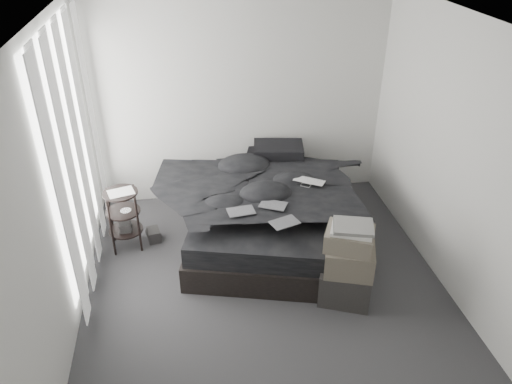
{
  "coord_description": "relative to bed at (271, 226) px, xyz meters",
  "views": [
    {
      "loc": [
        -0.69,
        -3.67,
        3.41
      ],
      "look_at": [
        0.0,
        0.8,
        0.75
      ],
      "focal_mm": 35.0,
      "sensor_mm": 36.0,
      "label": 1
    }
  ],
  "objects": [
    {
      "name": "floor",
      "position": [
        -0.21,
        -1.02,
        -0.15
      ],
      "size": [
        3.6,
        4.2,
        0.01
      ],
      "primitive_type": "cube",
      "color": "#313133",
      "rests_on": "ground"
    },
    {
      "name": "ceiling",
      "position": [
        -0.21,
        -1.02,
        2.45
      ],
      "size": [
        3.6,
        4.2,
        0.01
      ],
      "primitive_type": "cube",
      "color": "white",
      "rests_on": "ground"
    },
    {
      "name": "wall_back",
      "position": [
        -0.21,
        1.08,
        1.15
      ],
      "size": [
        3.6,
        0.01,
        2.6
      ],
      "primitive_type": "cube",
      "color": "silver",
      "rests_on": "ground"
    },
    {
      "name": "wall_left",
      "position": [
        -2.01,
        -1.02,
        1.15
      ],
      "size": [
        0.01,
        4.2,
        2.6
      ],
      "primitive_type": "cube",
      "color": "silver",
      "rests_on": "ground"
    },
    {
      "name": "wall_right",
      "position": [
        1.59,
        -1.02,
        1.15
      ],
      "size": [
        0.01,
        4.2,
        2.6
      ],
      "primitive_type": "cube",
      "color": "silver",
      "rests_on": "ground"
    },
    {
      "name": "window_left",
      "position": [
        -1.99,
        -0.12,
        1.2
      ],
      "size": [
        0.02,
        2.0,
        2.3
      ],
      "primitive_type": "cube",
      "color": "white",
      "rests_on": "wall_left"
    },
    {
      "name": "curtain_left",
      "position": [
        -1.94,
        -0.12,
        1.13
      ],
      "size": [
        0.06,
        2.12,
        2.48
      ],
      "primitive_type": "cube",
      "color": "white",
      "rests_on": "wall_left"
    },
    {
      "name": "bed",
      "position": [
        0.0,
        0.0,
        0.0
      ],
      "size": [
        2.13,
        2.5,
        0.29
      ],
      "primitive_type": "cube",
      "rotation": [
        0.0,
        0.0,
        -0.26
      ],
      "color": "black",
      "rests_on": "floor"
    },
    {
      "name": "mattress",
      "position": [
        0.0,
        0.0,
        0.26
      ],
      "size": [
        2.05,
        2.42,
        0.23
      ],
      "primitive_type": "cube",
      "rotation": [
        0.0,
        0.0,
        -0.26
      ],
      "color": "black",
      "rests_on": "bed"
    },
    {
      "name": "duvet",
      "position": [
        -0.01,
        -0.05,
        0.5
      ],
      "size": [
        2.01,
        2.18,
        0.25
      ],
      "primitive_type": "imported",
      "rotation": [
        0.0,
        0.0,
        -0.26
      ],
      "color": "black",
      "rests_on": "mattress"
    },
    {
      "name": "pillow_lower",
      "position": [
        0.17,
        0.82,
        0.45
      ],
      "size": [
        0.74,
        0.59,
        0.15
      ],
      "primitive_type": "cube",
      "rotation": [
        0.0,
        0.0,
        -0.26
      ],
      "color": "black",
      "rests_on": "mattress"
    },
    {
      "name": "pillow_upper",
      "position": [
        0.23,
        0.78,
        0.59
      ],
      "size": [
        0.66,
        0.51,
        0.14
      ],
      "primitive_type": "cube",
      "rotation": [
        0.0,
        0.0,
        -0.16
      ],
      "color": "black",
      "rests_on": "pillow_lower"
    },
    {
      "name": "laptop",
      "position": [
        0.4,
        -0.05,
        0.64
      ],
      "size": [
        0.41,
        0.37,
        0.03
      ],
      "primitive_type": "imported",
      "rotation": [
        0.0,
        0.0,
        -0.58
      ],
      "color": "silver",
      "rests_on": "duvet"
    },
    {
      "name": "comic_a",
      "position": [
        -0.4,
        -0.49,
        0.63
      ],
      "size": [
        0.29,
        0.21,
        0.01
      ],
      "primitive_type": "cube",
      "rotation": [
        0.0,
        0.0,
        0.12
      ],
      "color": "black",
      "rests_on": "duvet"
    },
    {
      "name": "comic_b",
      "position": [
        -0.06,
        -0.42,
        0.64
      ],
      "size": [
        0.32,
        0.28,
        0.01
      ],
      "primitive_type": "cube",
      "rotation": [
        0.0,
        0.0,
        -0.47
      ],
      "color": "black",
      "rests_on": "duvet"
    },
    {
      "name": "comic_c",
      "position": [
        -0.01,
        -0.75,
        0.64
      ],
      "size": [
        0.32,
        0.26,
        0.01
      ],
      "primitive_type": "cube",
      "rotation": [
        0.0,
        0.0,
        0.35
      ],
      "color": "black",
      "rests_on": "duvet"
    },
    {
      "name": "side_stand",
      "position": [
        -1.64,
        0.08,
        0.2
      ],
      "size": [
        0.42,
        0.42,
        0.7
      ],
      "primitive_type": "cylinder",
      "rotation": [
        0.0,
        0.0,
        0.11
      ],
      "color": "black",
      "rests_on": "floor"
    },
    {
      "name": "papers",
      "position": [
        -1.62,
        0.07,
        0.56
      ],
      "size": [
        0.31,
        0.27,
        0.01
      ],
      "primitive_type": "cube",
      "rotation": [
        0.0,
        0.0,
        0.29
      ],
      "color": "white",
      "rests_on": "side_stand"
    },
    {
      "name": "floor_books",
      "position": [
        -1.35,
        0.14,
        -0.08
      ],
      "size": [
        0.18,
        0.22,
        0.13
      ],
      "primitive_type": "cube",
      "rotation": [
        0.0,
        0.0,
        0.3
      ],
      "color": "black",
      "rests_on": "floor"
    },
    {
      "name": "box_lower",
      "position": [
        0.53,
        -1.15,
        0.03
      ],
      "size": [
        0.59,
        0.53,
        0.36
      ],
      "primitive_type": "cube",
      "rotation": [
        0.0,
        0.0,
        -0.39
      ],
      "color": "black",
      "rests_on": "floor"
    },
    {
      "name": "box_mid",
      "position": [
        0.53,
        -1.16,
        0.35
      ],
      "size": [
        0.54,
        0.48,
        0.27
      ],
      "primitive_type": "cube",
      "rotation": [
        0.0,
        0.0,
        -0.32
      ],
      "color": "#5C5548",
      "rests_on": "box_lower"
    },
    {
      "name": "box_upper",
      "position": [
        0.52,
        -1.14,
        0.58
      ],
      "size": [
        0.54,
        0.5,
        0.19
      ],
      "primitive_type": "cube",
      "rotation": [
        0.0,
        0.0,
        -0.44
      ],
      "color": "#5C5548",
      "rests_on": "box_mid"
    },
    {
      "name": "art_book_white",
      "position": [
        0.53,
        -1.15,
        0.69
      ],
      "size": [
        0.45,
        0.41,
        0.04
      ],
      "primitive_type": "cube",
      "rotation": [
        0.0,
        0.0,
        -0.39
      ],
      "color": "silver",
      "rests_on": "box_upper"
    },
    {
      "name": "art_book_snake",
      "position": [
        0.53,
        -1.16,
        0.72
      ],
      "size": [
        0.42,
        0.37,
        0.03
      ],
      "primitive_type": "cube",
      "rotation": [
        0.0,
        0.0,
        -0.28
      ],
      "color": "silver",
      "rests_on": "art_book_white"
    }
  ]
}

